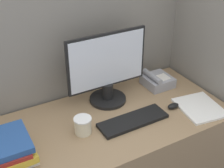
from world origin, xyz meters
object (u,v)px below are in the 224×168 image
(coffee_cup, at_px, (83,125))
(book_stack, at_px, (9,149))
(keyboard, at_px, (133,120))
(monitor, at_px, (107,71))
(mouse, at_px, (173,106))
(desk_telephone, at_px, (157,81))

(coffee_cup, distance_m, book_stack, 0.39)
(coffee_cup, bearing_deg, keyboard, -10.84)
(keyboard, height_order, coffee_cup, coffee_cup)
(monitor, height_order, keyboard, monitor)
(mouse, bearing_deg, book_stack, 176.65)
(mouse, xyz_separation_m, book_stack, (-0.95, 0.06, 0.04))
(monitor, height_order, desk_telephone, monitor)
(monitor, relative_size, keyboard, 1.25)
(coffee_cup, xyz_separation_m, book_stack, (-0.39, -0.00, 0.01))
(monitor, bearing_deg, keyboard, -86.27)
(mouse, relative_size, desk_telephone, 0.42)
(keyboard, xyz_separation_m, desk_telephone, (0.36, 0.26, 0.03))
(monitor, distance_m, keyboard, 0.33)
(coffee_cup, bearing_deg, mouse, -5.89)
(monitor, xyz_separation_m, coffee_cup, (-0.27, -0.21, -0.16))
(book_stack, bearing_deg, coffee_cup, 0.38)
(mouse, xyz_separation_m, desk_telephone, (0.07, 0.26, 0.02))
(coffee_cup, xyz_separation_m, desk_telephone, (0.64, 0.21, -0.01))
(keyboard, height_order, book_stack, book_stack)
(monitor, height_order, book_stack, monitor)
(keyboard, xyz_separation_m, coffee_cup, (-0.28, 0.05, 0.04))
(book_stack, height_order, desk_telephone, book_stack)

